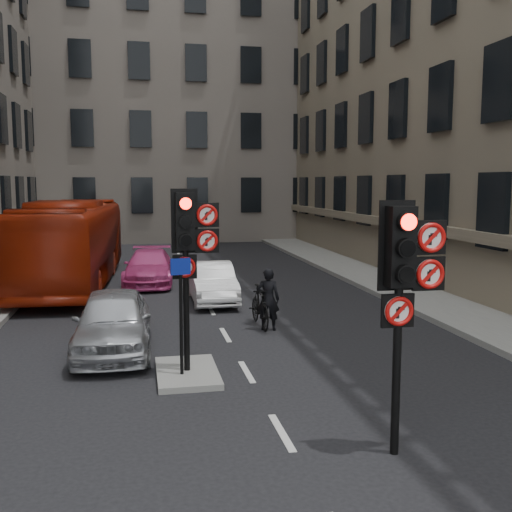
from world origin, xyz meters
name	(u,v)px	position (x,y,z in m)	size (l,w,h in m)	color
ground	(320,500)	(0.00, 0.00, 0.00)	(120.00, 120.00, 0.00)	black
pavement_right	(418,293)	(7.20, 12.00, 0.08)	(3.00, 50.00, 0.16)	gray
centre_island	(187,373)	(-1.20, 5.00, 0.06)	(1.20, 2.00, 0.12)	gray
building_far	(164,95)	(0.00, 38.00, 10.00)	(30.00, 14.00, 20.00)	gray
signal_near	(405,273)	(1.49, 0.99, 2.58)	(0.91, 0.40, 3.58)	black
signal_far	(190,240)	(-1.11, 4.99, 2.70)	(0.91, 0.40, 3.58)	black
car_silver	(113,321)	(-2.69, 7.00, 0.71)	(1.67, 4.14, 1.41)	#A9ACB1
car_white	(212,282)	(0.19, 12.30, 0.62)	(1.32, 3.78, 1.25)	white
car_pink	(149,267)	(-1.71, 16.09, 0.64)	(1.78, 4.38, 1.27)	#C1387C
bus_red	(72,243)	(-4.50, 16.40, 1.58)	(2.65, 11.32, 3.15)	maroon
motorcycle	(260,306)	(1.03, 8.70, 0.56)	(0.52, 1.85, 1.11)	black
motorcyclist	(268,299)	(1.17, 8.32, 0.81)	(0.59, 0.39, 1.62)	black
info_sign	(181,300)	(-1.32, 4.74, 1.59)	(0.39, 0.16, 2.27)	black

